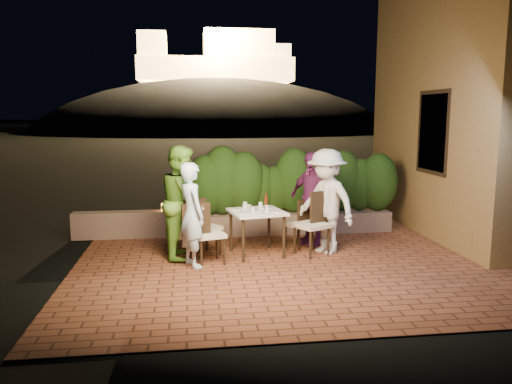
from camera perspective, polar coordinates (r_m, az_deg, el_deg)
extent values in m
plane|color=black|center=(7.81, 5.23, -8.70)|extent=(400.00, 400.00, 0.00)
cube|color=brown|center=(8.30, 4.45, -8.03)|extent=(7.00, 6.00, 0.15)
cube|color=olive|center=(10.66, 22.37, 9.12)|extent=(1.60, 5.00, 5.00)
cube|color=black|center=(9.85, 19.69, 6.43)|extent=(0.08, 1.00, 1.40)
cube|color=black|center=(9.85, 19.64, 6.43)|extent=(0.06, 1.15, 1.55)
cube|color=#795E4D|center=(9.97, 3.43, -3.49)|extent=(4.20, 0.55, 0.40)
cube|color=#795E4D|center=(9.84, -14.00, -3.61)|extent=(2.20, 0.30, 0.50)
ellipsoid|color=black|center=(67.65, -4.51, 3.53)|extent=(52.00, 40.00, 22.00)
cylinder|color=white|center=(8.02, -1.25, -2.47)|extent=(0.19, 0.19, 0.01)
cylinder|color=white|center=(8.41, -2.18, -1.95)|extent=(0.20, 0.20, 0.01)
cylinder|color=white|center=(8.19, 2.44, -2.24)|extent=(0.22, 0.22, 0.01)
cylinder|color=white|center=(8.54, 1.17, -1.76)|extent=(0.24, 0.24, 0.01)
cylinder|color=white|center=(8.28, -0.05, -2.11)|extent=(0.23, 0.23, 0.01)
cylinder|color=white|center=(7.98, 0.93, -2.53)|extent=(0.21, 0.21, 0.01)
cylinder|color=silver|center=(8.07, -0.35, -2.08)|extent=(0.06, 0.06, 0.10)
cylinder|color=silver|center=(8.43, -1.25, -1.54)|extent=(0.07, 0.07, 0.12)
cylinder|color=silver|center=(8.18, 1.26, -1.90)|extent=(0.06, 0.06, 0.11)
cylinder|color=silver|center=(8.44, 0.53, -1.53)|extent=(0.07, 0.07, 0.12)
imported|color=white|center=(8.56, -1.06, -1.65)|extent=(0.19, 0.19, 0.04)
imported|color=#C6E9FF|center=(7.71, -7.33, -2.60)|extent=(0.59, 0.70, 1.62)
imported|color=#79C13C|center=(8.21, -8.35, -1.12)|extent=(0.75, 0.94, 1.84)
imported|color=silver|center=(8.45, 8.05, -1.09)|extent=(1.17, 1.31, 1.77)
imported|color=#68225C|center=(8.97, 6.32, -0.78)|extent=(0.88, 1.05, 1.68)
cylinder|color=orange|center=(9.73, -10.48, -1.71)|extent=(0.10, 0.10, 0.14)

